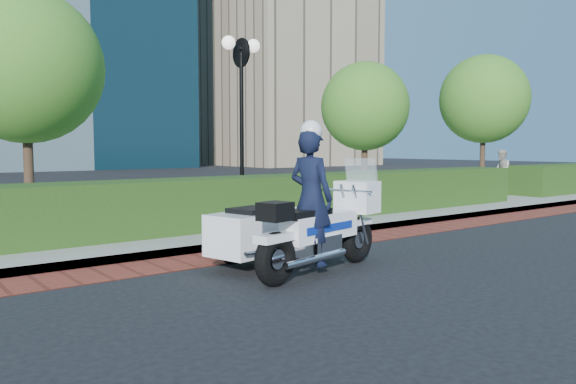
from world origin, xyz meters
TOP-DOWN VIEW (x-y plane):
  - ground at (0.00, 0.00)m, footprint 120.00×120.00m
  - brick_strip at (0.00, 1.50)m, footprint 60.00×1.00m
  - sidewalk at (0.00, 6.00)m, footprint 60.00×8.00m
  - hedge_main at (0.00, 3.60)m, footprint 18.00×1.20m
  - lamppost at (1.00, 5.20)m, footprint 1.02×0.70m
  - tree_b at (-3.50, 6.50)m, footprint 3.20×3.20m
  - tree_c at (6.50, 6.50)m, footprint 2.80×2.80m
  - tree_d at (13.00, 6.50)m, footprint 3.40×3.40m
  - tower_right at (28.00, 38.00)m, footprint 14.00×12.00m
  - police_motorcycle at (-1.49, 0.02)m, footprint 2.61×1.88m
  - pedestrian at (12.52, 5.37)m, footprint 0.94×0.93m

SIDE VIEW (x-z plane):
  - ground at x=0.00m, z-range 0.00..0.00m
  - brick_strip at x=0.00m, z-range 0.00..0.01m
  - sidewalk at x=0.00m, z-range 0.00..0.15m
  - hedge_main at x=0.00m, z-range 0.15..1.15m
  - police_motorcycle at x=-1.49m, z-range -0.34..1.79m
  - pedestrian at x=12.52m, z-range 0.15..1.68m
  - lamppost at x=1.00m, z-range 0.85..5.06m
  - tree_c at x=6.50m, z-range 0.90..5.20m
  - tree_b at x=-3.50m, z-range 0.99..5.88m
  - tree_d at x=13.00m, z-range 1.03..6.19m
  - tower_right at x=28.00m, z-range 0.00..28.00m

